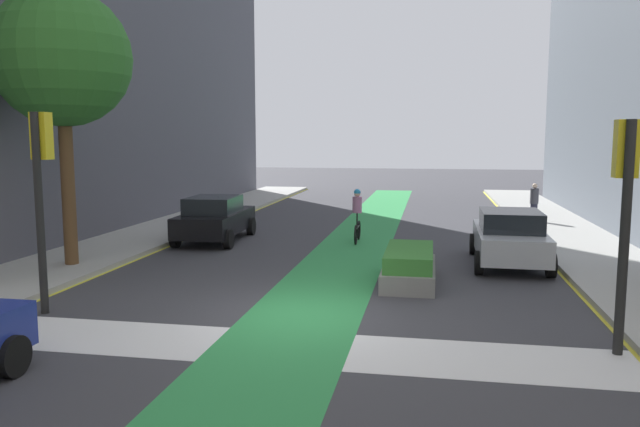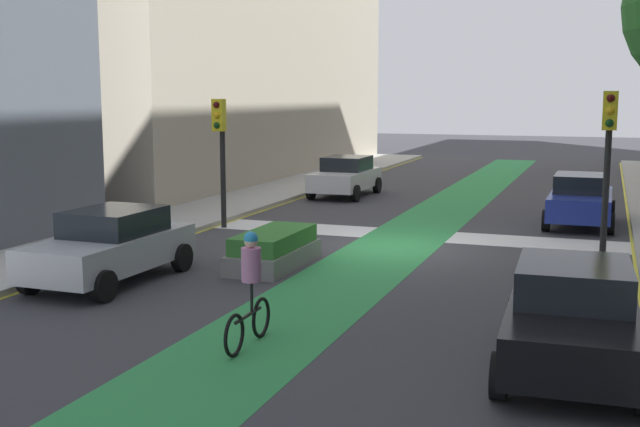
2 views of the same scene
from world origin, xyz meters
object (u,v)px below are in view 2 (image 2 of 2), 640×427
at_px(median_planter, 274,250).
at_px(car_blue_left_near, 581,199).
at_px(cyclist_in_lane, 250,287).
at_px(traffic_signal_near_right, 220,138).
at_px(car_black_left_far, 572,316).
at_px(traffic_signal_near_left, 609,141).
at_px(car_white_right_near, 346,176).
at_px(car_silver_right_far, 111,245).

bearing_deg(median_planter, car_blue_left_near, -126.88).
bearing_deg(cyclist_in_lane, car_blue_left_near, -107.75).
height_order(traffic_signal_near_right, car_blue_left_near, traffic_signal_near_right).
bearing_deg(traffic_signal_near_right, car_blue_left_near, -157.01).
bearing_deg(car_black_left_far, traffic_signal_near_left, -92.39).
bearing_deg(traffic_signal_near_left, car_white_right_near, -42.82).
distance_m(car_silver_right_far, median_planter, 3.77).
distance_m(traffic_signal_near_right, median_planter, 6.18).
height_order(car_white_right_near, car_silver_right_far, same).
bearing_deg(car_black_left_far, traffic_signal_near_right, -41.80).
xyz_separation_m(car_black_left_far, cyclist_in_lane, (4.92, 0.59, 0.17)).
height_order(traffic_signal_near_right, cyclist_in_lane, traffic_signal_near_right).
distance_m(car_black_left_far, car_blue_left_near, 13.73).
height_order(traffic_signal_near_left, car_white_right_near, traffic_signal_near_left).
xyz_separation_m(cyclist_in_lane, median_planter, (1.98, -5.57, -0.57)).
bearing_deg(car_silver_right_far, traffic_signal_near_right, -82.54).
bearing_deg(cyclist_in_lane, traffic_signal_near_right, -60.73).
relative_size(car_silver_right_far, car_blue_left_near, 1.00).
relative_size(traffic_signal_near_left, car_black_left_far, 0.96).
distance_m(traffic_signal_near_right, car_silver_right_far, 7.35).
height_order(car_blue_left_near, cyclist_in_lane, cyclist_in_lane).
xyz_separation_m(traffic_signal_near_right, traffic_signal_near_left, (-10.90, 0.45, 0.14)).
height_order(cyclist_in_lane, median_planter, cyclist_in_lane).
distance_m(traffic_signal_near_right, car_white_right_near, 8.90).
relative_size(traffic_signal_near_left, car_white_right_near, 0.97).
distance_m(traffic_signal_near_left, car_white_right_near, 13.49).
relative_size(car_blue_left_near, median_planter, 1.39).
distance_m(traffic_signal_near_left, car_blue_left_near, 5.25).
bearing_deg(median_planter, car_silver_right_far, 43.88).
height_order(traffic_signal_near_left, car_blue_left_near, traffic_signal_near_left).
relative_size(traffic_signal_near_right, car_white_right_near, 0.92).
distance_m(traffic_signal_near_left, car_silver_right_far, 12.13).
bearing_deg(traffic_signal_near_right, car_silver_right_far, 97.46).
relative_size(traffic_signal_near_right, car_blue_left_near, 0.92).
height_order(car_black_left_far, median_planter, car_black_left_far).
relative_size(car_white_right_near, car_blue_left_near, 1.00).
bearing_deg(car_silver_right_far, car_blue_left_near, -129.23).
xyz_separation_m(car_white_right_near, car_silver_right_far, (0.20, 15.64, 0.00)).
bearing_deg(cyclist_in_lane, car_black_left_far, -173.12).
bearing_deg(car_white_right_near, traffic_signal_near_right, 82.57).
bearing_deg(traffic_signal_near_right, median_planter, 129.29).
distance_m(traffic_signal_near_right, cyclist_in_lane, 11.60).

